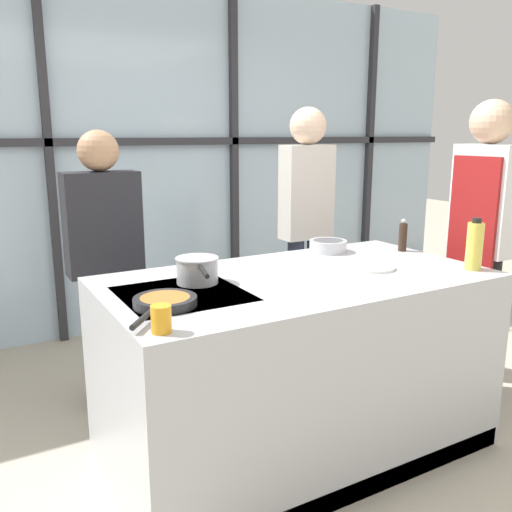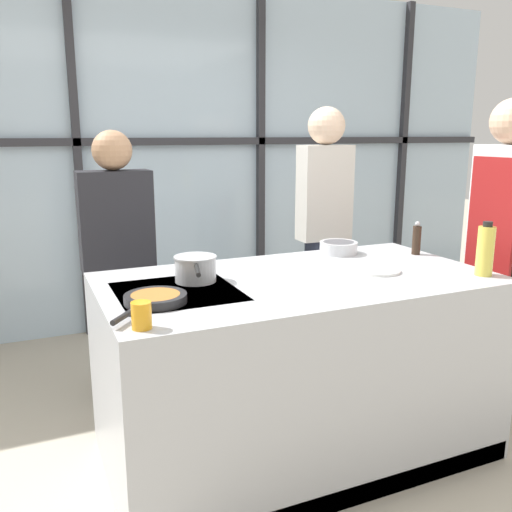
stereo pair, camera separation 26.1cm
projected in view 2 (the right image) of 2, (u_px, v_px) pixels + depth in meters
ground_plane at (295, 449)px, 2.82m from camera, size 18.00×18.00×0.00m
back_window_wall at (174, 158)px, 4.49m from camera, size 6.40×0.10×2.80m
demo_island at (297, 366)px, 2.72m from camera, size 1.89×1.00×0.93m
chef at (502, 232)px, 3.07m from camera, size 0.25×0.38×1.79m
spectator_far_left at (118, 251)px, 3.19m from camera, size 0.42×0.23×1.62m
spectator_center_left at (324, 215)px, 3.71m from camera, size 0.36×0.25×1.78m
frying_pan at (155, 299)px, 2.21m from camera, size 0.35×0.39×0.04m
saucepan at (195, 268)px, 2.52m from camera, size 0.20×0.36×0.12m
white_plate at (377, 270)px, 2.72m from camera, size 0.23×0.23×0.01m
mixing_bowl at (338, 247)px, 3.12m from camera, size 0.22×0.22×0.07m
oil_bottle at (485, 250)px, 2.62m from camera, size 0.08×0.08×0.27m
pepper_grinder at (417, 239)px, 3.09m from camera, size 0.05×0.05×0.19m
juice_glass_near at (141, 315)px, 1.92m from camera, size 0.07×0.07×0.10m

